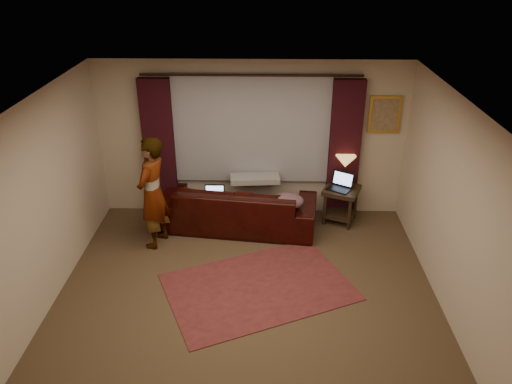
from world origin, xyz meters
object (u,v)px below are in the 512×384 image
at_px(sofa, 238,199).
at_px(tiffany_lamp, 345,171).
at_px(laptop_table, 339,182).
at_px(laptop_sofa, 214,195).
at_px(person, 153,193).
at_px(end_table, 340,205).

height_order(sofa, tiffany_lamp, tiffany_lamp).
distance_m(sofa, tiffany_lamp, 1.78).
bearing_deg(laptop_table, laptop_sofa, -140.76).
bearing_deg(person, end_table, 120.55).
bearing_deg(tiffany_lamp, end_table, -110.61).
xyz_separation_m(tiffany_lamp, person, (-2.94, -0.86, -0.01)).
height_order(tiffany_lamp, person, person).
distance_m(laptop_sofa, tiffany_lamp, 2.14).
bearing_deg(sofa, end_table, -166.46).
height_order(laptop_sofa, end_table, laptop_sofa).
bearing_deg(sofa, laptop_sofa, 24.24).
height_order(laptop_sofa, tiffany_lamp, tiffany_lamp).
relative_size(laptop_sofa, end_table, 0.56).
relative_size(laptop_table, person, 0.22).
xyz_separation_m(sofa, laptop_table, (1.62, 0.14, 0.24)).
distance_m(sofa, person, 1.39).
relative_size(sofa, tiffany_lamp, 4.78).
height_order(sofa, person, person).
bearing_deg(end_table, laptop_sofa, -171.75).
bearing_deg(tiffany_lamp, laptop_sofa, -168.86).
height_order(laptop_sofa, person, person).
height_order(laptop_table, person, person).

